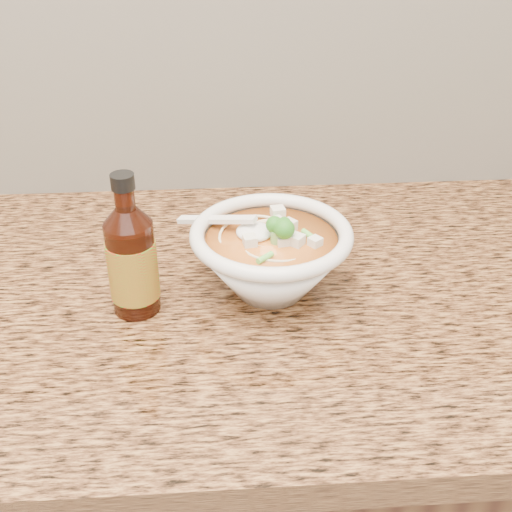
{
  "coord_description": "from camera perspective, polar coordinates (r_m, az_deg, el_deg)",
  "views": [
    {
      "loc": [
        0.18,
        0.94,
        1.4
      ],
      "look_at": [
        0.23,
        1.66,
        0.95
      ],
      "focal_mm": 45.0,
      "sensor_mm": 36.0,
      "label": 1
    }
  ],
  "objects": [
    {
      "name": "hot_sauce_bottle",
      "position": [
        0.82,
        -10.95,
        -0.47
      ],
      "size": [
        0.07,
        0.07,
        0.19
      ],
      "rotation": [
        0.0,
        0.0,
        0.04
      ],
      "color": "#3F1408",
      "rests_on": "counter_slab"
    },
    {
      "name": "counter_slab",
      "position": [
        0.92,
        -14.41,
        -3.92
      ],
      "size": [
        4.0,
        0.68,
        0.04
      ],
      "primitive_type": "cube",
      "color": "#996838",
      "rests_on": "cabinet"
    },
    {
      "name": "cabinet",
      "position": [
        1.23,
        -11.45,
        -21.21
      ],
      "size": [
        4.0,
        0.65,
        0.86
      ],
      "primitive_type": "cube",
      "color": "black",
      "rests_on": "ground"
    },
    {
      "name": "soup_bowl",
      "position": [
        0.85,
        1.33,
        -0.24
      ],
      "size": [
        0.23,
        0.21,
        0.12
      ],
      "rotation": [
        0.0,
        0.0,
        -0.03
      ],
      "color": "white",
      "rests_on": "counter_slab"
    }
  ]
}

